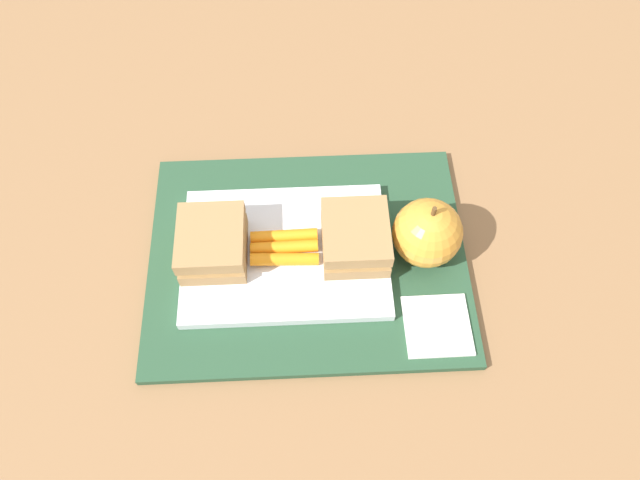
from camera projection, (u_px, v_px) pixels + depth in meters
ground_plane at (309, 258)px, 0.68m from camera, size 2.40×2.40×0.00m
lunchbag_mat at (309, 256)px, 0.67m from camera, size 0.36×0.28×0.01m
food_tray at (287, 253)px, 0.66m from camera, size 0.23×0.17×0.01m
sandwich_half_left at (214, 243)px, 0.64m from camera, size 0.07×0.08×0.04m
sandwich_half_right at (357, 238)px, 0.64m from camera, size 0.07×0.08×0.04m
carrot_sticks_bundle at (286, 247)px, 0.65m from camera, size 0.08×0.04×0.02m
apple at (429, 233)px, 0.64m from camera, size 0.08×0.08×0.09m
paper_napkin at (439, 326)px, 0.63m from camera, size 0.07×0.07×0.00m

